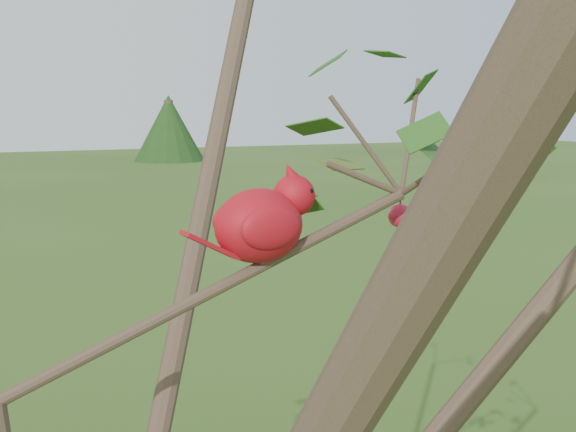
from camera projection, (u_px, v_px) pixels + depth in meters
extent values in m
sphere|color=maroon|center=(439.00, 225.00, 1.17)|extent=(0.04, 0.04, 0.04)
sphere|color=maroon|center=(400.00, 216.00, 1.18)|extent=(0.04, 0.04, 0.04)
sphere|color=maroon|center=(238.00, 35.00, 1.55)|extent=(0.04, 0.04, 0.04)
ellipsoid|color=#AA0E1B|center=(259.00, 226.00, 1.04)|extent=(0.15, 0.12, 0.11)
sphere|color=#AA0E1B|center=(294.00, 196.00, 1.07)|extent=(0.07, 0.07, 0.06)
cone|color=#AA0E1B|center=(291.00, 175.00, 1.06)|extent=(0.05, 0.04, 0.05)
cone|color=#D85914|center=(311.00, 196.00, 1.08)|extent=(0.03, 0.03, 0.02)
ellipsoid|color=black|center=(306.00, 197.00, 1.08)|extent=(0.02, 0.03, 0.03)
cube|color=#AA0E1B|center=(210.00, 245.00, 1.00)|extent=(0.08, 0.04, 0.05)
ellipsoid|color=#AA0E1B|center=(242.00, 220.00, 1.07)|extent=(0.10, 0.04, 0.06)
ellipsoid|color=#AA0E1B|center=(271.00, 228.00, 1.00)|extent=(0.10, 0.04, 0.06)
cylinder|color=#3E2E21|center=(169.00, 131.00, 31.70)|extent=(0.40, 0.40, 2.67)
cone|color=#1A3713|center=(169.00, 128.00, 31.69)|extent=(3.11, 3.11, 2.89)
cylinder|color=#3E2E21|center=(500.00, 149.00, 24.88)|extent=(0.28, 0.28, 1.85)
cone|color=#1A3713|center=(500.00, 147.00, 24.87)|extent=(2.16, 2.16, 2.01)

